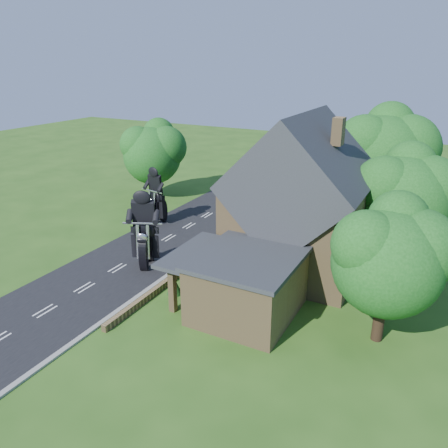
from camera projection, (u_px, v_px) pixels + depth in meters
The scene contains 19 objects.
ground at pixel (117, 268), 29.27m from camera, with size 120.00×120.00×0.00m, color #295116.
road at pixel (117, 268), 29.26m from camera, with size 7.00×80.00×0.02m, color black.
kerb at pixel (162, 280), 27.64m from camera, with size 0.30×80.00×0.12m, color gray.
garden_wall at pixel (210, 251), 31.44m from camera, with size 0.30×22.00×0.40m, color olive.
house at pixel (300, 205), 28.07m from camera, with size 9.54×8.64×10.24m.
annex at pixel (246, 283), 23.65m from camera, with size 7.05×5.94×3.44m.
tree_annex_side at pixel (397, 255), 20.17m from camera, with size 5.64×5.20×7.48m.
tree_house_right at pixel (409, 195), 27.23m from camera, with size 6.51×6.00×8.40m.
tree_behind_house at pixel (389, 153), 34.15m from camera, with size 7.81×7.20×10.08m.
tree_behind_left at pixel (317, 150), 37.78m from camera, with size 6.94×6.40×9.16m.
tree_far_road at pixel (156, 150), 42.20m from camera, with size 6.08×5.60×7.84m.
shrub_a at pixel (174, 286), 25.92m from camera, with size 0.90×0.90×1.10m, color #103412.
shrub_b at pixel (196, 269), 27.98m from camera, with size 0.90×0.90×1.10m, color #103412.
shrub_c at pixel (215, 254), 30.05m from camera, with size 0.90×0.90×1.10m, color #103412.
shrub_d at pixel (246, 231), 34.17m from camera, with size 0.90×0.90×1.10m, color #103412.
shrub_e at pixel (259, 221), 36.24m from camera, with size 0.90×0.90×1.10m, color #103412.
shrub_f at pixel (270, 212), 38.30m from camera, with size 0.90×0.90×1.10m, color #103412.
motorcycle_lead at pixel (146, 255), 29.33m from camera, with size 0.44×1.73×1.61m, color black, non-canonical shape.
motorcycle_follow at pixel (157, 215), 36.93m from camera, with size 0.40×1.59×1.48m, color black, non-canonical shape.
Camera 1 is at (18.67, -19.85, 13.20)m, focal length 35.00 mm.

